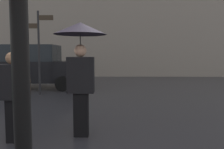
% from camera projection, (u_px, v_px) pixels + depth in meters
% --- Properties ---
extents(pedestrian_with_umbrella, '(0.96, 0.96, 2.10)m').
position_uv_depth(pedestrian_with_umbrella, '(80.00, 50.00, 4.16)').
color(pedestrian_with_umbrella, black).
rests_on(pedestrian_with_umbrella, ground).
extents(pedestrian_with_bag, '(0.48, 0.24, 1.56)m').
position_uv_depth(pedestrian_with_bag, '(14.00, 92.00, 3.93)').
color(pedestrian_with_bag, black).
rests_on(pedestrian_with_bag, ground).
extents(parked_car_left, '(4.31, 1.97, 1.95)m').
position_uv_depth(parked_car_left, '(35.00, 66.00, 10.39)').
color(parked_car_left, black).
rests_on(parked_car_left, ground).
extents(street_signpost, '(1.08, 0.08, 3.13)m').
position_uv_depth(street_signpost, '(39.00, 45.00, 8.57)').
color(street_signpost, black).
rests_on(street_signpost, ground).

